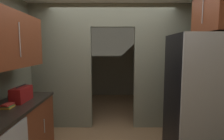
% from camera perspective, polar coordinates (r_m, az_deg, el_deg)
% --- Properties ---
extents(kitchen_partition, '(3.35, 0.12, 2.58)m').
position_cam_1_polar(kitchen_partition, '(3.83, -0.26, 1.83)').
color(kitchen_partition, gray).
rests_on(kitchen_partition, ground).
extents(adjoining_room_shell, '(3.35, 2.85, 2.58)m').
position_cam_1_polar(adjoining_room_shell, '(5.76, -0.20, 2.74)').
color(adjoining_room_shell, gray).
rests_on(adjoining_room_shell, ground).
extents(refrigerator, '(0.73, 0.80, 1.88)m').
position_cam_1_polar(refrigerator, '(2.99, 24.51, -8.16)').
color(refrigerator, black).
rests_on(refrigerator, ground).
extents(lower_cabinet_run, '(0.63, 1.70, 0.90)m').
position_cam_1_polar(lower_cabinet_run, '(2.99, -28.89, -18.33)').
color(lower_cabinet_run, brown).
rests_on(lower_cabinet_run, ground).
extents(upper_cabinet_counterside, '(0.36, 1.53, 0.74)m').
position_cam_1_polar(upper_cabinet_counterside, '(2.74, -30.44, 8.16)').
color(upper_cabinet_counterside, brown).
extents(upper_cabinet_fridgeside, '(0.36, 0.80, 0.65)m').
position_cam_1_polar(upper_cabinet_fridgeside, '(3.16, 29.32, 16.06)').
color(upper_cabinet_fridgeside, brown).
extents(boombox, '(0.18, 0.40, 0.24)m').
position_cam_1_polar(boombox, '(3.03, -26.62, -6.79)').
color(boombox, maroon).
rests_on(boombox, lower_cabinet_run).
extents(book_stack, '(0.13, 0.17, 0.06)m').
position_cam_1_polar(book_stack, '(2.79, -29.93, -9.70)').
color(book_stack, gold).
rests_on(book_stack, lower_cabinet_run).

